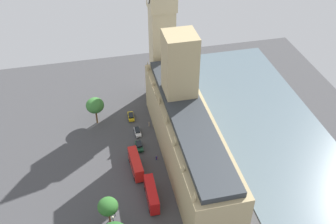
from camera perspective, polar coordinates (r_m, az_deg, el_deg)
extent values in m
plane|color=#424244|center=(116.23, 1.81, -7.23)|extent=(129.38, 129.38, 0.00)
cube|color=slate|center=(125.92, 15.93, -4.64)|extent=(34.65, 116.44, 0.25)
cube|color=tan|center=(111.11, 2.89, -4.17)|extent=(13.24, 59.38, 15.93)
cube|color=tan|center=(112.97, 1.64, 3.09)|extent=(8.70, 8.70, 35.63)
cube|color=#2D3338|center=(105.40, 3.04, -0.65)|extent=(10.06, 57.00, 1.60)
cone|color=tan|center=(125.20, -2.95, 6.71)|extent=(1.20, 1.20, 3.05)
cone|color=tan|center=(118.15, -2.15, 4.26)|extent=(1.20, 1.20, 1.83)
cone|color=tan|center=(110.81, -1.27, 1.89)|extent=(1.20, 1.20, 2.45)
cone|color=tan|center=(103.78, -0.26, -0.86)|extent=(1.20, 1.20, 2.88)
cone|color=tan|center=(97.14, 0.89, -4.05)|extent=(1.20, 1.20, 3.06)
cone|color=tan|center=(91.39, 2.21, -7.99)|extent=(1.20, 1.20, 1.86)
cone|color=tan|center=(85.37, 3.75, -11.98)|extent=(1.20, 1.20, 2.77)
cube|color=#CCBA8E|center=(133.27, -0.84, 8.25)|extent=(7.51, 7.51, 32.44)
cube|color=gold|center=(131.34, -5.36, -0.65)|extent=(2.02, 4.66, 0.75)
cube|color=black|center=(130.72, -5.37, -0.48)|extent=(1.65, 2.63, 0.65)
cylinder|color=black|center=(132.68, -5.79, -0.43)|extent=(0.27, 0.69, 0.68)
cylinder|color=black|center=(132.76, -5.06, -0.35)|extent=(0.27, 0.69, 0.68)
cylinder|color=black|center=(130.39, -5.65, -1.22)|extent=(0.27, 0.69, 0.68)
cylinder|color=black|center=(130.48, -4.91, -1.14)|extent=(0.27, 0.69, 0.68)
cube|color=silver|center=(125.17, -4.41, -2.89)|extent=(1.80, 4.50, 0.75)
cube|color=black|center=(124.88, -4.45, -2.58)|extent=(1.50, 2.53, 0.65)
cylinder|color=black|center=(124.43, -3.93, -3.39)|extent=(0.26, 0.68, 0.68)
cylinder|color=black|center=(124.27, -4.65, -3.50)|extent=(0.26, 0.68, 0.68)
cylinder|color=black|center=(126.57, -4.16, -2.55)|extent=(0.26, 0.68, 0.68)
cylinder|color=black|center=(126.41, -4.87, -2.66)|extent=(0.26, 0.68, 0.68)
cube|color=#19472D|center=(120.23, -4.18, -4.96)|extent=(2.02, 4.78, 0.75)
cube|color=black|center=(119.92, -4.22, -4.64)|extent=(1.65, 2.70, 0.65)
cylinder|color=black|center=(119.51, -3.63, -5.50)|extent=(0.28, 0.69, 0.68)
cylinder|color=black|center=(119.31, -4.42, -5.64)|extent=(0.28, 0.69, 0.68)
cylinder|color=black|center=(121.68, -3.93, -4.55)|extent=(0.28, 0.69, 0.68)
cylinder|color=black|center=(121.48, -4.71, -4.68)|extent=(0.28, 0.69, 0.68)
cube|color=red|center=(112.32, -4.67, -7.46)|extent=(3.01, 10.61, 4.20)
cube|color=black|center=(112.26, -4.67, -7.43)|extent=(3.05, 10.21, 0.70)
cylinder|color=black|center=(111.49, -3.63, -9.42)|extent=(0.40, 1.12, 1.10)
cylinder|color=black|center=(111.23, -4.80, -9.64)|extent=(0.40, 1.12, 1.10)
cylinder|color=black|center=(116.50, -4.44, -6.83)|extent=(0.40, 1.12, 1.10)
cylinder|color=black|center=(116.25, -5.55, -7.04)|extent=(0.40, 1.12, 1.10)
cube|color=red|center=(104.76, -2.39, -11.73)|extent=(2.70, 10.55, 4.20)
cube|color=black|center=(104.70, -2.39, -11.70)|extent=(2.75, 10.15, 0.70)
cylinder|color=black|center=(108.63, -3.30, -11.08)|extent=(0.37, 1.11, 1.10)
cylinder|color=black|center=(108.83, -2.09, -10.90)|extent=(0.37, 1.11, 1.10)
cylinder|color=black|center=(104.01, -2.64, -14.09)|extent=(0.37, 1.11, 1.10)
cylinder|color=black|center=(104.22, -1.36, -13.90)|extent=(0.37, 1.11, 1.10)
cylinder|color=navy|center=(116.53, -1.68, -6.63)|extent=(0.59, 0.59, 1.29)
sphere|color=tan|center=(115.99, -1.69, -6.36)|extent=(0.25, 0.25, 0.25)
cube|color=maroon|center=(116.34, -1.59, -6.67)|extent=(0.31, 0.24, 0.23)
cylinder|color=gray|center=(127.78, -2.76, -1.80)|extent=(0.60, 0.60, 1.43)
sphere|color=#8C6647|center=(127.24, -2.77, -1.50)|extent=(0.27, 0.27, 0.27)
cube|color=navy|center=(127.77, -2.89, -1.77)|extent=(0.19, 0.34, 0.26)
cylinder|color=brown|center=(129.91, -10.26, -0.68)|extent=(0.56, 0.56, 4.98)
ellipsoid|color=#387533|center=(127.10, -10.49, 0.94)|extent=(5.72, 5.72, 4.86)
cylinder|color=brown|center=(101.03, -8.42, -14.90)|extent=(0.56, 0.56, 5.25)
ellipsoid|color=#2D6628|center=(97.51, -8.66, -13.31)|extent=(4.96, 4.96, 4.22)
sphere|color=#F2EAC6|center=(96.60, -7.97, -14.79)|extent=(0.56, 0.56, 0.56)
cylinder|color=black|center=(102.06, -7.76, -13.56)|extent=(0.18, 0.18, 6.33)
sphere|color=#F2EAC6|center=(99.39, -7.93, -12.33)|extent=(0.56, 0.56, 0.56)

